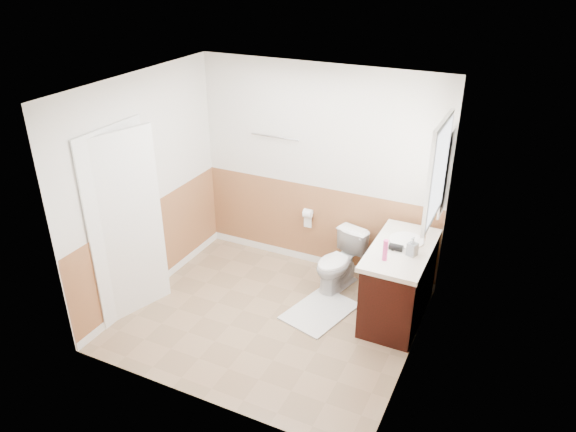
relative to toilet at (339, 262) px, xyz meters
The scene contains 32 objects.
floor 1.06m from the toilet, 116.44° to the right, with size 3.00×3.00×0.00m, color #8C7051.
ceiling 2.38m from the toilet, 116.44° to the right, with size 3.00×3.00×0.00m, color white.
wall_back 1.09m from the toilet, 137.66° to the left, with size 3.00×3.00×0.00m, color silver.
wall_front 2.42m from the toilet, 101.46° to the right, with size 3.00×3.00×0.00m, color silver.
wall_left 2.33m from the toilet, 155.30° to the right, with size 3.00×3.00×0.00m, color silver.
wall_right 1.66m from the toilet, 40.29° to the right, with size 3.00×3.00×0.00m, color silver.
wainscot_back 0.62m from the toilet, 138.52° to the left, with size 3.00×3.00×0.00m, color #A06940.
wainscot_front 2.23m from the toilet, 101.52° to the right, with size 3.00×3.00×0.00m, color #A06940.
wainscot_left 2.14m from the toilet, 155.16° to the right, with size 2.60×2.60×0.00m, color #A06940.
wainscot_right 1.38m from the toilet, 40.62° to the right, with size 2.60×2.60×0.00m, color #A06940.
toilet is the anchor object (origin of this frame).
bath_mat 0.65m from the toilet, 90.00° to the right, with size 0.55×0.80×0.02m, color white.
vanity_cabinet 0.81m from the toilet, 18.19° to the right, with size 0.55×1.10×0.80m, color black.
vanity_knob_left 0.62m from the toilet, 36.97° to the right, with size 0.03×0.03×0.03m, color silver.
vanity_knob_right 0.54m from the toilet, 18.03° to the right, with size 0.03×0.03×0.03m, color white.
countertop 0.93m from the toilet, 18.41° to the right, with size 0.60×1.15×0.05m, color white.
sink_basin 0.93m from the toilet, ahead, with size 0.36×0.36×0.02m, color white.
faucet 1.12m from the toilet, ahead, with size 0.02×0.02×0.14m, color silver.
lotion_bottle 1.07m from the toilet, 40.26° to the right, with size 0.05×0.05×0.22m, color #D73786.
soap_dispenser 1.14m from the toilet, 22.06° to the right, with size 0.09×0.09×0.20m, color gray.
hair_dryer_body 0.96m from the toilet, 24.90° to the right, with size 0.07×0.07×0.14m, color black.
hair_dryer_handle 0.93m from the toilet, 26.65° to the right, with size 0.03×0.03×0.07m, color black.
mirror_panel 1.60m from the toilet, 11.27° to the left, with size 0.02×0.35×0.90m, color silver.
window_frame 1.77m from the toilet, 16.65° to the right, with size 0.04×0.80×1.00m, color white.
window_glass 1.78m from the toilet, 16.41° to the right, with size 0.01×0.70×0.90m, color white.
door 2.38m from the toilet, 143.92° to the right, with size 0.05×0.80×2.04m, color white.
door_frame 2.44m from the toilet, 145.01° to the right, with size 0.02×0.92×2.10m, color white.
door_knob 2.14m from the toilet, 150.39° to the right, with size 0.06×0.06×0.06m, color silver.
towel_bar 1.64m from the toilet, 160.44° to the left, with size 0.02×0.02×0.62m, color silver.
tp_holder_bar 0.73m from the toilet, 148.54° to the left, with size 0.02×0.02×0.14m, color silver.
tp_roll 0.73m from the toilet, 148.54° to the left, with size 0.11×0.11×0.10m, color white.
tp_sheet 0.69m from the toilet, 148.54° to the left, with size 0.10×0.01×0.16m, color white.
Camera 1 is at (2.23, -4.21, 3.62)m, focal length 33.87 mm.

